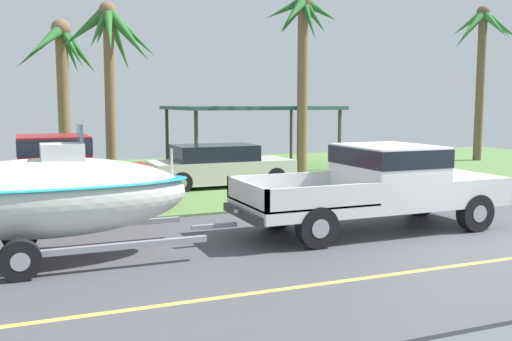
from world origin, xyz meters
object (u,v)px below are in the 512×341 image
(palm_tree_near_right, at_px, (483,44))
(palm_tree_mid, at_px, (109,47))
(palm_tree_far_left, at_px, (302,37))
(pickup_truck_towing, at_px, (386,182))
(parked_sedan_near, at_px, (220,167))
(boat_on_trailer, at_px, (48,197))
(parked_pickup_background, at_px, (52,171))
(carport_awning, at_px, (250,109))
(palm_tree_near_left, at_px, (61,64))

(palm_tree_near_right, bearing_deg, palm_tree_mid, -171.00)
(palm_tree_near_right, relative_size, palm_tree_far_left, 1.05)
(pickup_truck_towing, bearing_deg, parked_sedan_near, 100.51)
(boat_on_trailer, bearing_deg, palm_tree_mid, 74.04)
(parked_pickup_background, relative_size, palm_tree_near_right, 0.80)
(boat_on_trailer, height_order, parked_sedan_near, boat_on_trailer)
(carport_awning, bearing_deg, pickup_truck_towing, -97.43)
(parked_pickup_background, distance_m, palm_tree_far_left, 11.06)
(parked_sedan_near, distance_m, carport_awning, 5.68)
(parked_pickup_background, xyz_separation_m, carport_awning, (8.11, 7.34, 1.39))
(carport_awning, distance_m, palm_tree_near_left, 7.53)
(palm_tree_near_right, bearing_deg, boat_on_trailer, -151.54)
(boat_on_trailer, bearing_deg, pickup_truck_towing, 0.00)
(boat_on_trailer, relative_size, palm_tree_near_left, 1.08)
(boat_on_trailer, height_order, palm_tree_far_left, palm_tree_far_left)
(pickup_truck_towing, relative_size, carport_awning, 0.94)
(palm_tree_near_left, relative_size, palm_tree_near_right, 0.80)
(parked_sedan_near, relative_size, palm_tree_mid, 0.80)
(palm_tree_near_right, height_order, palm_tree_mid, palm_tree_near_right)
(pickup_truck_towing, relative_size, parked_pickup_background, 1.06)
(boat_on_trailer, xyz_separation_m, palm_tree_mid, (2.22, 7.78, 3.26))
(palm_tree_far_left, bearing_deg, palm_tree_near_left, 165.29)
(pickup_truck_towing, xyz_separation_m, parked_sedan_near, (-1.34, 7.23, -0.35))
(parked_pickup_background, bearing_deg, palm_tree_near_left, 83.74)
(palm_tree_near_right, bearing_deg, palm_tree_near_left, 177.22)
(pickup_truck_towing, bearing_deg, palm_tree_mid, 120.88)
(boat_on_trailer, xyz_separation_m, palm_tree_far_left, (9.44, 9.18, 4.00))
(parked_sedan_near, bearing_deg, palm_tree_far_left, 26.52)
(carport_awning, xyz_separation_m, palm_tree_near_right, (10.93, -1.31, 2.89))
(parked_sedan_near, distance_m, palm_tree_near_left, 6.98)
(carport_awning, distance_m, palm_tree_far_left, 3.88)
(palm_tree_near_left, bearing_deg, carport_awning, 3.26)
(parked_sedan_near, bearing_deg, pickup_truck_towing, -79.49)
(carport_awning, xyz_separation_m, palm_tree_near_left, (-7.35, -0.42, 1.60))
(boat_on_trailer, distance_m, palm_tree_mid, 8.72)
(parked_pickup_background, height_order, carport_awning, carport_awning)
(pickup_truck_towing, height_order, boat_on_trailer, boat_on_trailer)
(pickup_truck_towing, height_order, palm_tree_mid, palm_tree_mid)
(parked_sedan_near, height_order, palm_tree_near_right, palm_tree_near_right)
(parked_sedan_near, xyz_separation_m, carport_awning, (2.88, 4.56, 1.79))
(palm_tree_near_right, xyz_separation_m, palm_tree_mid, (-17.12, -2.71, -0.97))
(pickup_truck_towing, xyz_separation_m, palm_tree_far_left, (2.56, 9.18, 4.10))
(parked_pickup_background, relative_size, parked_sedan_near, 1.24)
(carport_awning, relative_size, palm_tree_far_left, 0.95)
(carport_awning, height_order, palm_tree_near_left, palm_tree_near_left)
(boat_on_trailer, relative_size, parked_pickup_background, 1.07)
(boat_on_trailer, bearing_deg, palm_tree_far_left, 44.20)
(pickup_truck_towing, relative_size, boat_on_trailer, 0.99)
(palm_tree_mid, bearing_deg, palm_tree_near_right, 9.00)
(parked_sedan_near, height_order, palm_tree_far_left, palm_tree_far_left)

